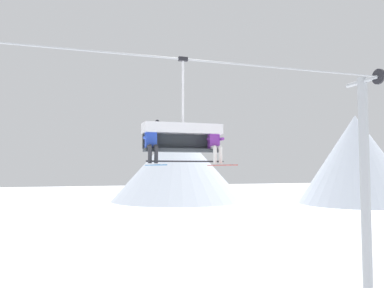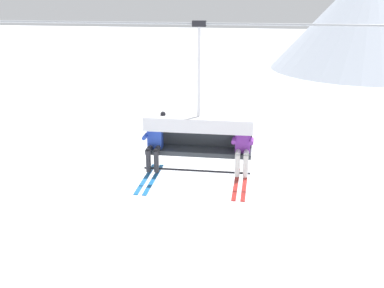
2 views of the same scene
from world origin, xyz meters
TOP-DOWN VIEW (x-y plane):
  - mountain_peak_west at (13.43, 47.06)m, footprint 21.24×21.24m
  - mountain_peak_central at (37.10, 33.96)m, footprint 16.81×16.81m
  - lift_tower_far at (7.95, -0.02)m, footprint 0.36×1.88m
  - lift_cable at (-0.20, -0.80)m, footprint 18.29×0.05m
  - chairlift_chair at (0.66, -0.73)m, footprint 2.36×0.74m
  - skier_blue at (-0.31, -0.94)m, footprint 0.48×1.70m
  - skier_purple at (1.62, -0.95)m, footprint 0.46×1.70m

SIDE VIEW (x-z plane):
  - lift_tower_far at x=7.95m, z-range 0.17..9.02m
  - mountain_peak_west at x=13.43m, z-range 0.00..11.81m
  - skier_purple at x=1.62m, z-range 5.42..6.65m
  - skier_blue at x=-0.31m, z-range 5.39..6.72m
  - chairlift_chair at x=0.66m, z-range 4.76..7.92m
  - mountain_peak_central at x=37.10m, z-range 0.00..13.07m
  - lift_cable at x=-0.20m, z-range 8.55..8.60m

